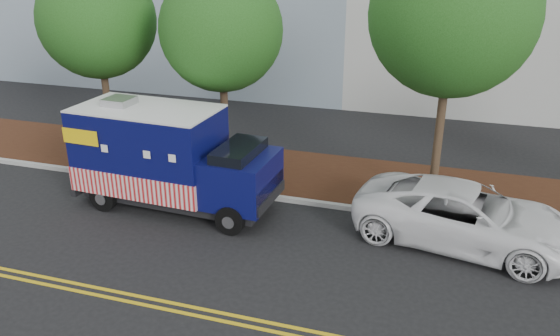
% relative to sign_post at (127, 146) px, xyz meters
% --- Properties ---
extents(ground, '(120.00, 120.00, 0.00)m').
position_rel_sign_post_xyz_m(ground, '(3.39, -1.55, -1.20)').
color(ground, black).
rests_on(ground, ground).
extents(curb, '(120.00, 0.18, 0.15)m').
position_rel_sign_post_xyz_m(curb, '(3.39, -0.15, -1.12)').
color(curb, '#9E9E99').
rests_on(curb, ground).
extents(mulch_strip, '(120.00, 4.00, 0.15)m').
position_rel_sign_post_xyz_m(mulch_strip, '(3.39, 1.95, -1.12)').
color(mulch_strip, black).
rests_on(mulch_strip, ground).
extents(centerline_near, '(120.00, 0.10, 0.01)m').
position_rel_sign_post_xyz_m(centerline_near, '(3.39, -6.00, -1.19)').
color(centerline_near, gold).
rests_on(centerline_near, ground).
extents(centerline_far, '(120.00, 0.10, 0.01)m').
position_rel_sign_post_xyz_m(centerline_far, '(3.39, -6.25, -1.19)').
color(centerline_far, gold).
rests_on(centerline_far, ground).
extents(tree_a, '(4.13, 4.13, 7.15)m').
position_rel_sign_post_xyz_m(tree_a, '(-1.86, 1.83, 3.87)').
color(tree_a, '#38281C').
rests_on(tree_a, ground).
extents(tree_b, '(4.00, 4.00, 7.01)m').
position_rel_sign_post_xyz_m(tree_b, '(3.05, 1.43, 3.80)').
color(tree_b, '#38281C').
rests_on(tree_b, ground).
extents(tree_c, '(4.74, 4.74, 8.16)m').
position_rel_sign_post_xyz_m(tree_c, '(10.12, 1.32, 4.58)').
color(tree_c, '#38281C').
rests_on(tree_c, ground).
extents(sign_post, '(0.06, 0.06, 2.40)m').
position_rel_sign_post_xyz_m(sign_post, '(0.00, 0.00, 0.00)').
color(sign_post, '#473828').
rests_on(sign_post, ground).
extents(food_truck, '(6.39, 2.68, 3.30)m').
position_rel_sign_post_xyz_m(food_truck, '(2.30, -1.43, 0.30)').
color(food_truck, black).
rests_on(food_truck, ground).
extents(white_car, '(6.27, 3.73, 1.63)m').
position_rel_sign_post_xyz_m(white_car, '(11.07, -1.16, -0.38)').
color(white_car, white).
rests_on(white_car, ground).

